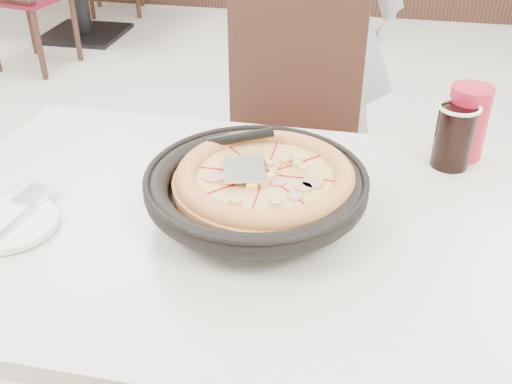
% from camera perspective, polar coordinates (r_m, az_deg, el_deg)
% --- Properties ---
extents(floor, '(7.00, 7.00, 0.00)m').
position_cam_1_polar(floor, '(2.02, 4.37, -11.26)').
color(floor, '#B3B4AF').
rests_on(floor, ground).
extents(main_table, '(1.27, 0.92, 0.75)m').
position_cam_1_polar(main_table, '(1.36, -1.39, -15.59)').
color(main_table, white).
rests_on(main_table, floor).
extents(chair_far, '(0.42, 0.42, 0.95)m').
position_cam_1_polar(chair_far, '(1.83, 2.73, 2.47)').
color(chair_far, black).
rests_on(chair_far, floor).
extents(trivet, '(0.13, 0.13, 0.04)m').
position_cam_1_polar(trivet, '(1.14, 0.13, -0.51)').
color(trivet, black).
rests_on(trivet, main_table).
extents(pizza_pan, '(0.39, 0.39, 0.01)m').
position_cam_1_polar(pizza_pan, '(1.10, 0.00, -0.35)').
color(pizza_pan, black).
rests_on(pizza_pan, trivet).
extents(pizza, '(0.37, 0.37, 0.02)m').
position_cam_1_polar(pizza, '(1.10, 0.89, 0.75)').
color(pizza, '#C1854B').
rests_on(pizza, pizza_pan).
extents(pizza_server, '(0.10, 0.11, 0.00)m').
position_cam_1_polar(pizza_server, '(1.09, -1.13, 2.23)').
color(pizza_server, silver).
rests_on(pizza_server, pizza).
extents(side_plate, '(0.19, 0.19, 0.01)m').
position_cam_1_polar(side_plate, '(1.17, -22.43, -2.83)').
color(side_plate, white).
rests_on(side_plate, napkin).
extents(fork, '(0.03, 0.15, 0.00)m').
position_cam_1_polar(fork, '(1.17, -21.50, -2.30)').
color(fork, silver).
rests_on(fork, side_plate).
extents(cola_glass, '(0.09, 0.09, 0.13)m').
position_cam_1_polar(cola_glass, '(1.32, 18.30, 4.91)').
color(cola_glass, black).
rests_on(cola_glass, main_table).
extents(red_cup, '(0.10, 0.10, 0.16)m').
position_cam_1_polar(red_cup, '(1.36, 19.39, 6.28)').
color(red_cup, '#B2132B').
rests_on(red_cup, main_table).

